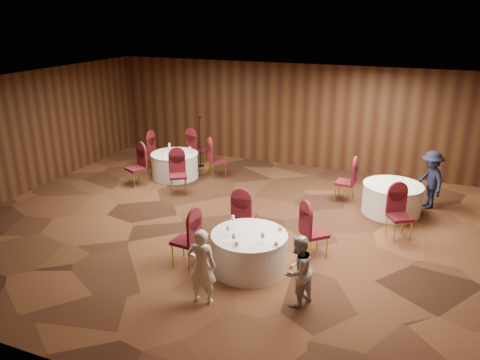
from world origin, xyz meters
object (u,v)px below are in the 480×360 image
at_px(table_right, 392,199).
at_px(woman_a, 202,266).
at_px(table_left, 175,165).
at_px(mic_stand, 200,152).
at_px(man_c, 430,180).
at_px(table_main, 249,251).
at_px(woman_b, 298,271).

distance_m(table_right, woman_a, 5.74).
distance_m(table_left, table_right, 6.22).
bearing_deg(mic_stand, man_c, -6.61).
relative_size(table_left, mic_stand, 0.86).
xyz_separation_m(table_main, man_c, (3.10, 4.51, 0.36)).
xyz_separation_m(table_left, table_right, (6.22, -0.28, 0.00)).
bearing_deg(mic_stand, table_left, -100.47).
height_order(table_left, mic_stand, mic_stand).
bearing_deg(mic_stand, woman_a, -62.97).
xyz_separation_m(table_left, woman_a, (3.59, -5.39, 0.31)).
bearing_deg(mic_stand, table_right, -14.08).
relative_size(mic_stand, man_c, 1.09).
relative_size(table_left, woman_b, 1.09).
relative_size(table_main, man_c, 0.99).
distance_m(table_main, mic_stand, 6.47).
bearing_deg(table_left, mic_stand, 79.53).
bearing_deg(mic_stand, table_main, -54.95).
relative_size(table_right, woman_b, 1.13).
distance_m(woman_a, man_c, 6.76).
relative_size(mic_stand, woman_a, 1.17).
xyz_separation_m(table_right, mic_stand, (-5.99, 1.50, 0.09)).
bearing_deg(woman_b, table_left, -111.34).
height_order(woman_a, woman_b, woman_a).
height_order(table_right, woman_a, woman_a).
height_order(table_left, man_c, man_c).
height_order(table_main, man_c, man_c).
bearing_deg(table_right, table_main, -120.96).
bearing_deg(table_main, man_c, 55.51).
bearing_deg(table_right, table_left, 177.38).
height_order(table_main, woman_a, woman_a).
distance_m(woman_a, woman_b, 1.60).
bearing_deg(table_main, woman_a, -104.83).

